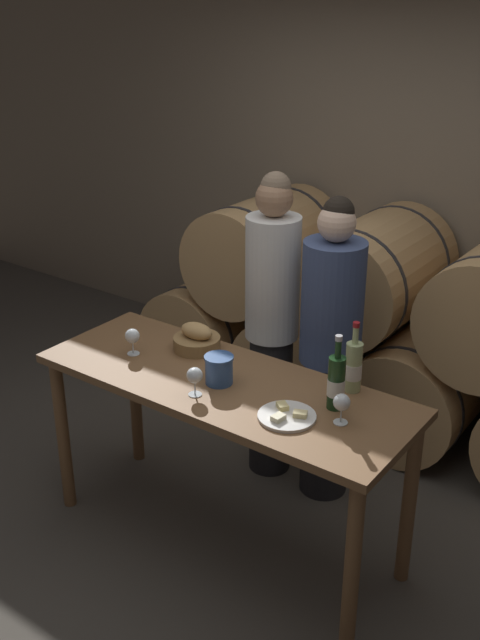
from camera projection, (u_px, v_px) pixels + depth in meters
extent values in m
plane|color=#4C473F|center=(225.00, 537.00, 3.72)|extent=(10.00, 10.00, 0.00)
cube|color=gray|center=(425.00, 148.00, 4.59)|extent=(10.00, 0.12, 3.20)
cylinder|color=tan|center=(219.00, 321.00, 5.30)|extent=(0.68, 0.92, 0.68)
cylinder|color=#2D2D33|center=(192.00, 335.00, 5.08)|extent=(0.69, 0.02, 0.69)
cylinder|color=#2D2D33|center=(243.00, 308.00, 5.52)|extent=(0.69, 0.02, 0.69)
cylinder|color=tan|center=(313.00, 350.00, 4.88)|extent=(0.68, 0.92, 0.68)
cylinder|color=#2D2D33|center=(289.00, 366.00, 4.66)|extent=(0.69, 0.02, 0.69)
cylinder|color=#2D2D33|center=(336.00, 334.00, 5.10)|extent=(0.69, 0.02, 0.69)
cylinder|color=tan|center=(426.00, 383.00, 4.46)|extent=(0.68, 0.92, 0.68)
cylinder|color=#2D2D33|center=(405.00, 404.00, 4.24)|extent=(0.69, 0.02, 0.69)
cylinder|color=#2D2D33|center=(445.00, 365.00, 4.68)|extent=(0.69, 0.02, 0.69)
cylinder|color=tan|center=(265.00, 249.00, 4.85)|extent=(0.68, 0.92, 0.68)
cylinder|color=#2D2D33|center=(238.00, 262.00, 4.63)|extent=(0.69, 0.02, 0.69)
cylinder|color=#2D2D33|center=(290.00, 238.00, 5.06)|extent=(0.69, 0.02, 0.69)
cylinder|color=tan|center=(374.00, 274.00, 4.43)|extent=(0.68, 0.92, 0.68)
cylinder|color=#2D2D33|center=(350.00, 289.00, 4.21)|extent=(0.69, 0.02, 0.69)
cylinder|color=#2D2D33|center=(396.00, 261.00, 4.64)|extent=(0.69, 0.02, 0.69)
cylinder|color=brown|center=(63.00, 435.00, 3.79)|extent=(0.06, 0.06, 0.85)
cylinder|color=brown|center=(352.00, 571.00, 2.90)|extent=(0.06, 0.06, 0.85)
cylinder|color=brown|center=(135.00, 394.00, 4.18)|extent=(0.06, 0.06, 0.85)
cylinder|color=brown|center=(409.00, 502.00, 3.30)|extent=(0.06, 0.06, 0.85)
cube|color=brown|center=(223.00, 384.00, 3.37)|extent=(1.77, 0.65, 0.04)
cylinder|color=#232326|center=(270.00, 403.00, 4.12)|extent=(0.23, 0.23, 0.82)
cylinder|color=silver|center=(273.00, 278.00, 3.82)|extent=(0.28, 0.28, 0.65)
sphere|color=#997051|center=(274.00, 198.00, 3.65)|extent=(0.19, 0.19, 0.19)
sphere|color=#75604C|center=(276.00, 187.00, 3.64)|extent=(0.15, 0.15, 0.15)
cylinder|color=#232326|center=(326.00, 426.00, 3.93)|extent=(0.25, 0.25, 0.78)
cylinder|color=#3D4C75|center=(333.00, 303.00, 3.65)|extent=(0.31, 0.31, 0.62)
sphere|color=beige|center=(337.00, 223.00, 3.49)|extent=(0.18, 0.18, 0.18)
sphere|color=black|center=(339.00, 212.00, 3.48)|extent=(0.15, 0.15, 0.15)
cylinder|color=#193819|center=(336.00, 383.00, 3.09)|extent=(0.07, 0.07, 0.23)
cylinder|color=#193819|center=(338.00, 349.00, 3.03)|extent=(0.03, 0.03, 0.08)
cylinder|color=#B7B7BC|center=(339.00, 338.00, 3.01)|extent=(0.03, 0.03, 0.02)
cylinder|color=white|center=(336.00, 387.00, 3.10)|extent=(0.07, 0.07, 0.07)
cylinder|color=#ADBC7F|center=(353.00, 367.00, 3.23)|extent=(0.07, 0.07, 0.23)
cylinder|color=#ADBC7F|center=(356.00, 335.00, 3.17)|extent=(0.03, 0.03, 0.08)
cylinder|color=maroon|center=(356.00, 325.00, 3.15)|extent=(0.03, 0.03, 0.02)
cylinder|color=white|center=(353.00, 371.00, 3.24)|extent=(0.07, 0.07, 0.07)
cylinder|color=#335693|center=(219.00, 370.00, 3.31)|extent=(0.12, 0.12, 0.13)
cylinder|color=#335693|center=(219.00, 357.00, 3.29)|extent=(0.13, 0.13, 0.01)
cylinder|color=olive|center=(197.00, 343.00, 3.64)|extent=(0.23, 0.23, 0.06)
ellipsoid|color=tan|center=(197.00, 331.00, 3.61)|extent=(0.17, 0.10, 0.08)
cylinder|color=white|center=(287.00, 416.00, 3.06)|extent=(0.24, 0.24, 0.01)
cube|color=beige|center=(300.00, 414.00, 3.04)|extent=(0.07, 0.06, 0.02)
cube|color=#E0CC7F|center=(282.00, 406.00, 3.10)|extent=(0.07, 0.07, 0.02)
cube|color=beige|center=(278.00, 418.00, 3.02)|extent=(0.05, 0.06, 0.02)
cylinder|color=white|center=(133.00, 354.00, 3.60)|extent=(0.06, 0.06, 0.00)
cylinder|color=white|center=(133.00, 347.00, 3.59)|extent=(0.01, 0.01, 0.06)
sphere|color=white|center=(132.00, 336.00, 3.56)|extent=(0.07, 0.07, 0.07)
cylinder|color=white|center=(195.00, 394.00, 3.24)|extent=(0.06, 0.06, 0.00)
cylinder|color=white|center=(195.00, 388.00, 3.22)|extent=(0.01, 0.01, 0.06)
sphere|color=white|center=(195.00, 375.00, 3.20)|extent=(0.07, 0.07, 0.07)
cylinder|color=white|center=(340.00, 422.00, 3.03)|extent=(0.06, 0.06, 0.00)
cylinder|color=white|center=(341.00, 415.00, 3.01)|extent=(0.01, 0.01, 0.06)
sphere|color=white|center=(342.00, 402.00, 2.99)|extent=(0.07, 0.07, 0.07)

